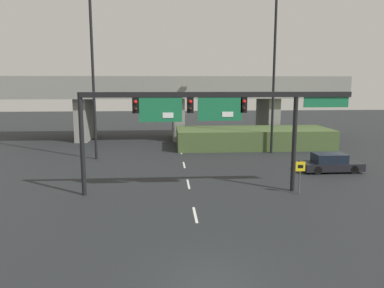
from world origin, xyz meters
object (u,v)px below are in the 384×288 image
at_px(highway_light_pole_near, 274,62).
at_px(highway_light_pole_far, 93,63).
at_px(signal_gantry, 207,111).
at_px(speed_limit_sign, 300,172).
at_px(parked_sedan_near_right, 331,163).

xyz_separation_m(highway_light_pole_near, highway_light_pole_far, (-16.70, -1.85, -0.25)).
relative_size(signal_gantry, speed_limit_sign, 7.91).
bearing_deg(highway_light_pole_far, highway_light_pole_near, 6.31).
relative_size(signal_gantry, highway_light_pole_far, 1.03).
relative_size(signal_gantry, highway_light_pole_near, 0.99).
bearing_deg(highway_light_pole_far, speed_limit_sign, -39.18).
bearing_deg(highway_light_pole_far, signal_gantry, -51.56).
height_order(highway_light_pole_near, parked_sedan_near_right, highway_light_pole_near).
height_order(speed_limit_sign, parked_sedan_near_right, speed_limit_sign).
relative_size(speed_limit_sign, highway_light_pole_far, 0.13).
height_order(speed_limit_sign, highway_light_pole_near, highway_light_pole_near).
distance_m(highway_light_pole_near, parked_sedan_near_right, 11.71).
relative_size(highway_light_pole_near, highway_light_pole_far, 1.03).
relative_size(speed_limit_sign, highway_light_pole_near, 0.13).
bearing_deg(parked_sedan_near_right, highway_light_pole_far, 161.50).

